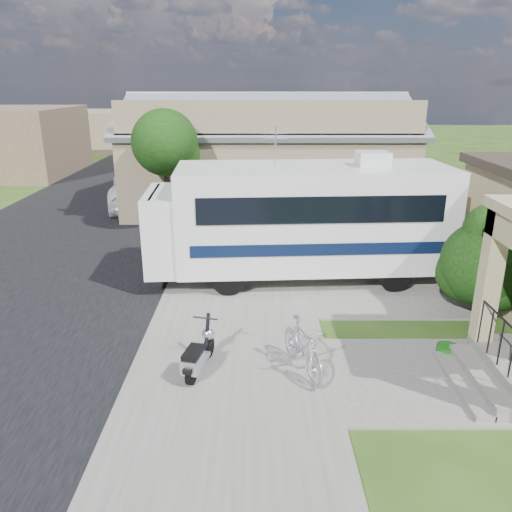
{
  "coord_description": "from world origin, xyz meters",
  "views": [
    {
      "loc": [
        -0.49,
        -9.33,
        5.42
      ],
      "look_at": [
        -0.5,
        2.5,
        1.3
      ],
      "focal_mm": 35.0,
      "sensor_mm": 36.0,
      "label": 1
    }
  ],
  "objects_px": {
    "van": "(147,167)",
    "bicycle": "(302,350)",
    "scooter": "(198,355)",
    "garden_hose": "(447,351)",
    "motorhome": "(301,217)",
    "pickup_truck": "(143,187)",
    "shrub": "(487,259)"
  },
  "relations": [
    {
      "from": "van",
      "to": "bicycle",
      "type": "bearing_deg",
      "value": -75.99
    },
    {
      "from": "scooter",
      "to": "van",
      "type": "bearing_deg",
      "value": 117.51
    },
    {
      "from": "van",
      "to": "garden_hose",
      "type": "distance_m",
      "value": 22.17
    },
    {
      "from": "motorhome",
      "to": "bicycle",
      "type": "distance_m",
      "value": 5.28
    },
    {
      "from": "motorhome",
      "to": "garden_hose",
      "type": "relative_size",
      "value": 18.79
    },
    {
      "from": "bicycle",
      "to": "pickup_truck",
      "type": "xyz_separation_m",
      "value": [
        -6.15,
        14.37,
        0.32
      ]
    },
    {
      "from": "shrub",
      "to": "van",
      "type": "xyz_separation_m",
      "value": [
        -11.81,
        17.61,
        -0.63
      ]
    },
    {
      "from": "van",
      "to": "garden_hose",
      "type": "relative_size",
      "value": 12.21
    },
    {
      "from": "shrub",
      "to": "bicycle",
      "type": "distance_m",
      "value": 5.42
    },
    {
      "from": "scooter",
      "to": "bicycle",
      "type": "distance_m",
      "value": 2.02
    },
    {
      "from": "pickup_truck",
      "to": "garden_hose",
      "type": "relative_size",
      "value": 13.58
    },
    {
      "from": "bicycle",
      "to": "van",
      "type": "xyz_separation_m",
      "value": [
        -7.2,
        20.31,
        0.27
      ]
    },
    {
      "from": "motorhome",
      "to": "bicycle",
      "type": "relative_size",
      "value": 4.8
    },
    {
      "from": "garden_hose",
      "to": "van",
      "type": "bearing_deg",
      "value": 117.69
    },
    {
      "from": "bicycle",
      "to": "scooter",
      "type": "bearing_deg",
      "value": 161.43
    },
    {
      "from": "bicycle",
      "to": "pickup_truck",
      "type": "relative_size",
      "value": 0.29
    },
    {
      "from": "motorhome",
      "to": "bicycle",
      "type": "bearing_deg",
      "value": -97.51
    },
    {
      "from": "shrub",
      "to": "pickup_truck",
      "type": "distance_m",
      "value": 15.89
    },
    {
      "from": "motorhome",
      "to": "garden_hose",
      "type": "distance_m",
      "value": 5.48
    },
    {
      "from": "shrub",
      "to": "motorhome",
      "type": "bearing_deg",
      "value": 150.43
    },
    {
      "from": "shrub",
      "to": "van",
      "type": "distance_m",
      "value": 21.21
    },
    {
      "from": "scooter",
      "to": "van",
      "type": "xyz_separation_m",
      "value": [
        -5.18,
        20.34,
        0.36
      ]
    },
    {
      "from": "pickup_truck",
      "to": "garden_hose",
      "type": "bearing_deg",
      "value": 112.56
    },
    {
      "from": "shrub",
      "to": "pickup_truck",
      "type": "relative_size",
      "value": 0.46
    },
    {
      "from": "shrub",
      "to": "garden_hose",
      "type": "xyz_separation_m",
      "value": [
        -1.51,
        -2.01,
        -1.33
      ]
    },
    {
      "from": "motorhome",
      "to": "shrub",
      "type": "height_order",
      "value": "motorhome"
    },
    {
      "from": "pickup_truck",
      "to": "van",
      "type": "xyz_separation_m",
      "value": [
        -1.04,
        5.93,
        -0.05
      ]
    },
    {
      "from": "bicycle",
      "to": "pickup_truck",
      "type": "distance_m",
      "value": 15.64
    },
    {
      "from": "bicycle",
      "to": "van",
      "type": "bearing_deg",
      "value": 90.03
    },
    {
      "from": "motorhome",
      "to": "shrub",
      "type": "relative_size",
      "value": 3.04
    },
    {
      "from": "scooter",
      "to": "garden_hose",
      "type": "height_order",
      "value": "scooter"
    },
    {
      "from": "pickup_truck",
      "to": "bicycle",
      "type": "bearing_deg",
      "value": 101.67
    }
  ]
}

